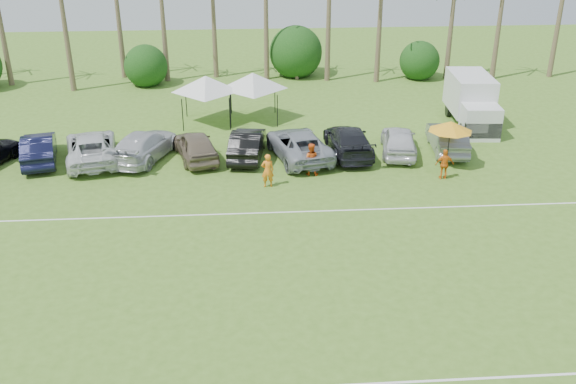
{
  "coord_description": "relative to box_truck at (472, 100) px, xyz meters",
  "views": [
    {
      "loc": [
        1.63,
        -13.29,
        13.83
      ],
      "look_at": [
        3.48,
        12.86,
        1.6
      ],
      "focal_mm": 40.0,
      "sensor_mm": 36.0,
      "label": 1
    }
  ],
  "objects": [
    {
      "name": "parked_car_7",
      "position": [
        -8.74,
        -4.49,
        -0.88
      ],
      "size": [
        2.5,
        5.72,
        1.64
      ],
      "primitive_type": "imported",
      "rotation": [
        0.0,
        0.0,
        3.18
      ],
      "color": "black",
      "rests_on": "ground"
    },
    {
      "name": "sideline_player_b",
      "position": [
        -11.24,
        -7.35,
        -0.81
      ],
      "size": [
        0.98,
        0.83,
        1.79
      ],
      "primitive_type": "imported",
      "rotation": [
        0.0,
        0.0,
        2.94
      ],
      "color": "orange",
      "rests_on": "ground"
    },
    {
      "name": "parked_car_2",
      "position": [
        -23.4,
        -4.52,
        -0.88
      ],
      "size": [
        3.95,
        6.35,
        1.64
      ],
      "primitive_type": "imported",
      "rotation": [
        0.0,
        0.0,
        3.36
      ],
      "color": "silver",
      "rests_on": "ground"
    },
    {
      "name": "parked_car_5",
      "position": [
        -14.6,
        -4.56,
        -0.88
      ],
      "size": [
        2.37,
        5.15,
        1.64
      ],
      "primitive_type": "imported",
      "rotation": [
        0.0,
        0.0,
        3.01
      ],
      "color": "black",
      "rests_on": "ground"
    },
    {
      "name": "bush_tree_1",
      "position": [
        -22.34,
        13.22,
        0.09
      ],
      "size": [
        4.0,
        4.0,
        4.0
      ],
      "color": "brown",
      "rests_on": "ground"
    },
    {
      "name": "sideline_player_c",
      "position": [
        -4.22,
        -8.39,
        -0.87
      ],
      "size": [
        0.98,
        0.43,
        1.66
      ],
      "primitive_type": "imported",
      "rotation": [
        0.0,
        0.0,
        3.12
      ],
      "color": "orange",
      "rests_on": "ground"
    },
    {
      "name": "sideline_player_a",
      "position": [
        -13.61,
        -8.73,
        -0.8
      ],
      "size": [
        0.69,
        0.49,
        1.8
      ],
      "primitive_type": "imported",
      "rotation": [
        0.0,
        0.0,
        3.23
      ],
      "color": "orange",
      "rests_on": "ground"
    },
    {
      "name": "parked_car_8",
      "position": [
        -5.81,
        -4.62,
        -0.88
      ],
      "size": [
        2.71,
        5.06,
        1.64
      ],
      "primitive_type": "imported",
      "rotation": [
        0.0,
        0.0,
        2.97
      ],
      "color": "silver",
      "rests_on": "ground"
    },
    {
      "name": "parked_car_6",
      "position": [
        -11.67,
        -4.89,
        -0.88
      ],
      "size": [
        3.96,
        6.35,
        1.64
      ],
      "primitive_type": "imported",
      "rotation": [
        0.0,
        0.0,
        3.37
      ],
      "color": "#92979F",
      "rests_on": "ground"
    },
    {
      "name": "canopy_tent_right",
      "position": [
        -14.1,
        2.15,
        1.51
      ],
      "size": [
        4.63,
        4.63,
        3.76
      ],
      "color": "black",
      "rests_on": "ground"
    },
    {
      "name": "parked_car_1",
      "position": [
        -26.33,
        -4.46,
        -0.88
      ],
      "size": [
        2.85,
        5.24,
        1.64
      ],
      "primitive_type": "imported",
      "rotation": [
        0.0,
        0.0,
        3.38
      ],
      "color": "black",
      "rests_on": "ground"
    },
    {
      "name": "canopy_tent_left",
      "position": [
        -17.14,
        1.73,
        1.48
      ],
      "size": [
        4.59,
        4.59,
        3.72
      ],
      "color": "black",
      "rests_on": "ground"
    },
    {
      "name": "parked_car_3",
      "position": [
        -20.47,
        -4.4,
        -0.88
      ],
      "size": [
        4.0,
        6.08,
        1.64
      ],
      "primitive_type": "imported",
      "rotation": [
        0.0,
        0.0,
        2.81
      ],
      "color": "#BBBBC0",
      "rests_on": "ground"
    },
    {
      "name": "field_lines",
      "position": [
        -16.34,
        -17.78,
        -1.7
      ],
      "size": [
        80.0,
        12.1,
        0.01
      ],
      "color": "white",
      "rests_on": "ground"
    },
    {
      "name": "parked_car_4",
      "position": [
        -17.53,
        -4.65,
        -0.88
      ],
      "size": [
        3.14,
        5.15,
        1.64
      ],
      "primitive_type": "imported",
      "rotation": [
        0.0,
        0.0,
        3.41
      ],
      "color": "#7A6955",
      "rests_on": "ground"
    },
    {
      "name": "bush_tree_3",
      "position": [
        -0.34,
        13.22,
        0.09
      ],
      "size": [
        4.0,
        4.0,
        4.0
      ],
      "color": "brown",
      "rests_on": "ground"
    },
    {
      "name": "box_truck",
      "position": [
        0.0,
        0.0,
        0.0
      ],
      "size": [
        2.78,
        6.34,
        3.18
      ],
      "rotation": [
        0.0,
        0.0,
        -0.08
      ],
      "color": "silver",
      "rests_on": "ground"
    },
    {
      "name": "bush_tree_2",
      "position": [
        -10.34,
        13.22,
        0.09
      ],
      "size": [
        4.0,
        4.0,
        4.0
      ],
      "color": "brown",
      "rests_on": "ground"
    },
    {
      "name": "market_umbrella",
      "position": [
        -3.59,
        -6.87,
        0.71
      ],
      "size": [
        2.41,
        2.41,
        2.69
      ],
      "color": "black",
      "rests_on": "ground"
    },
    {
      "name": "parked_car_9",
      "position": [
        -2.88,
        -4.43,
        -0.88
      ],
      "size": [
        2.23,
        5.12,
        1.64
      ],
      "primitive_type": "imported",
      "rotation": [
        0.0,
        0.0,
        3.04
      ],
      "color": "gray",
      "rests_on": "ground"
    }
  ]
}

